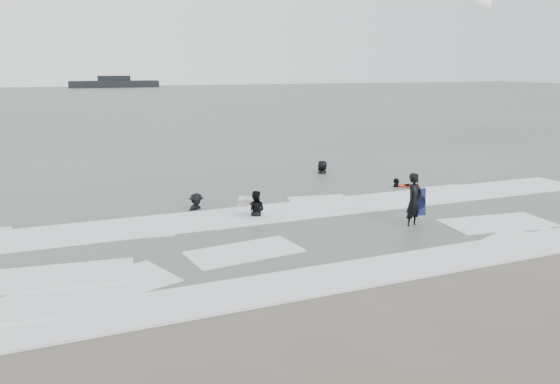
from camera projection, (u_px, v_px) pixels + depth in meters
name	position (u px, v px, depth m)	size (l,w,h in m)	color
ground	(348.00, 267.00, 15.21)	(320.00, 320.00, 0.00)	brown
sea	(103.00, 102.00, 87.38)	(320.00, 320.00, 0.00)	#47544C
surfer_centre	(413.00, 227.00, 19.07)	(0.71, 0.46, 1.93)	black
surfer_wading	(255.00, 218.00, 20.24)	(0.77, 0.60, 1.58)	black
surfer_breaker	(197.00, 211.00, 21.14)	(1.01, 0.58, 1.57)	black
surfer_right_near	(396.00, 188.00, 25.28)	(0.94, 0.39, 1.61)	black
surfer_right_far	(322.00, 174.00, 28.50)	(0.91, 0.60, 1.87)	black
surf_foam	(294.00, 230.00, 18.53)	(30.03, 9.06, 0.09)	white
bodyboards	(360.00, 196.00, 21.46)	(9.62, 5.89, 1.25)	#0F1447
vessel_horizon	(114.00, 83.00, 150.13)	(23.81, 4.25, 3.23)	black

